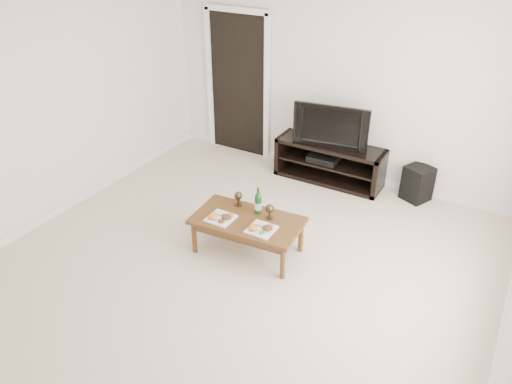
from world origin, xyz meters
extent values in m
plane|color=beige|center=(0.00, 0.00, 0.00)|extent=(5.50, 5.50, 0.00)
cube|color=silver|center=(0.00, 2.77, 1.30)|extent=(5.00, 0.04, 2.60)
cube|color=white|center=(0.00, 0.00, 2.62)|extent=(5.00, 5.50, 0.04)
cube|color=black|center=(-1.55, 2.73, 1.02)|extent=(0.90, 0.02, 2.05)
cube|color=black|center=(0.04, 2.50, 0.28)|extent=(1.47, 0.45, 0.55)
imported|color=black|center=(0.04, 2.50, 0.84)|extent=(1.00, 0.27, 0.57)
cube|color=black|center=(-0.04, 2.48, 0.33)|extent=(0.41, 0.31, 0.08)
cube|color=black|center=(1.22, 2.60, 0.23)|extent=(0.40, 0.40, 0.46)
cube|color=#573518|center=(-0.08, 0.53, 0.21)|extent=(1.21, 0.73, 0.42)
cube|color=white|center=(-0.33, 0.39, 0.45)|extent=(0.27, 0.27, 0.07)
cube|color=white|center=(0.15, 0.43, 0.45)|extent=(0.27, 0.27, 0.07)
cylinder|color=#103D18|center=(-0.05, 0.70, 0.59)|extent=(0.07, 0.07, 0.35)
camera|label=1|loc=(2.23, -3.26, 3.32)|focal=35.00mm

